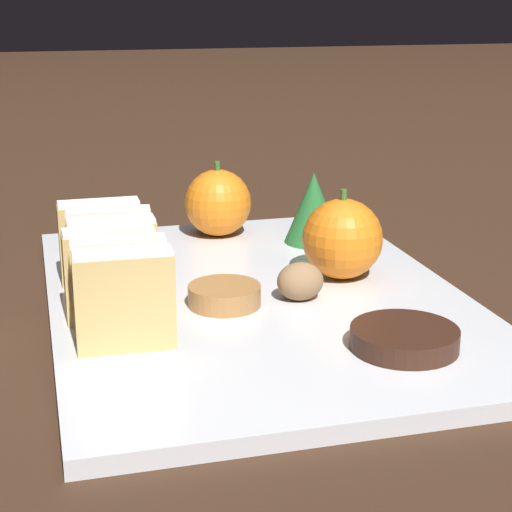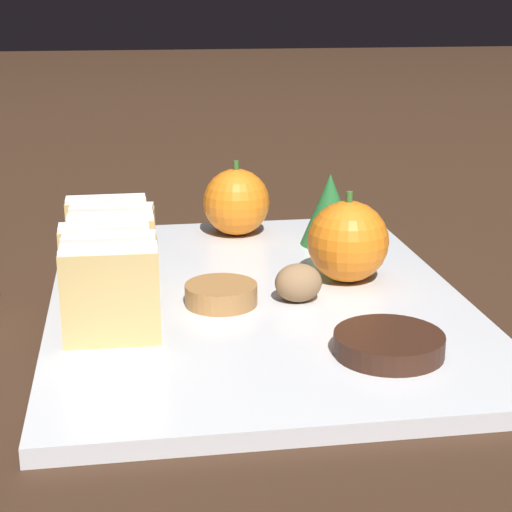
{
  "view_description": "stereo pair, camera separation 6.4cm",
  "coord_description": "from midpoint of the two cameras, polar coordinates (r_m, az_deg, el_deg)",
  "views": [
    {
      "loc": [
        -0.16,
        -0.6,
        0.23
      ],
      "look_at": [
        0.0,
        0.0,
        0.04
      ],
      "focal_mm": 60.0,
      "sensor_mm": 36.0,
      "label": 1
    },
    {
      "loc": [
        -0.09,
        -0.61,
        0.23
      ],
      "look_at": [
        0.0,
        0.0,
        0.04
      ],
      "focal_mm": 60.0,
      "sensor_mm": 36.0,
      "label": 2
    }
  ],
  "objects": [
    {
      "name": "ground_plane",
      "position": [
        0.66,
        -2.81,
        -3.54
      ],
      "size": [
        6.0,
        6.0,
        0.0
      ],
      "primitive_type": "plane",
      "color": "#382316"
    },
    {
      "name": "serving_platter",
      "position": [
        0.66,
        -2.82,
        -3.05
      ],
      "size": [
        0.31,
        0.42,
        0.01
      ],
      "color": "silver",
      "rests_on": "ground_plane"
    },
    {
      "name": "stollen_slice_front",
      "position": [
        0.56,
        -12.05,
        -2.96
      ],
      "size": [
        0.06,
        0.02,
        0.07
      ],
      "color": "tan",
      "rests_on": "serving_platter"
    },
    {
      "name": "stollen_slice_second",
      "position": [
        0.58,
        -12.2,
        -2.05
      ],
      "size": [
        0.06,
        0.02,
        0.07
      ],
      "color": "tan",
      "rests_on": "serving_platter"
    },
    {
      "name": "stollen_slice_third",
      "position": [
        0.61,
        -12.7,
        -1.25
      ],
      "size": [
        0.06,
        0.02,
        0.07
      ],
      "color": "tan",
      "rests_on": "serving_platter"
    },
    {
      "name": "stollen_slice_fourth",
      "position": [
        0.63,
        -12.43,
        -0.45
      ],
      "size": [
        0.06,
        0.02,
        0.07
      ],
      "color": "tan",
      "rests_on": "serving_platter"
    },
    {
      "name": "stollen_slice_fifth",
      "position": [
        0.66,
        -12.47,
        0.25
      ],
      "size": [
        0.07,
        0.03,
        0.07
      ],
      "color": "tan",
      "rests_on": "serving_platter"
    },
    {
      "name": "stollen_slice_sixth",
      "position": [
        0.69,
        -12.99,
        0.87
      ],
      "size": [
        0.06,
        0.02,
        0.07
      ],
      "color": "tan",
      "rests_on": "serving_platter"
    },
    {
      "name": "orange_near",
      "position": [
        0.8,
        -4.86,
        3.53
      ],
      "size": [
        0.06,
        0.06,
        0.07
      ],
      "color": "orange",
      "rests_on": "serving_platter"
    },
    {
      "name": "orange_far",
      "position": [
        0.68,
        3.1,
        1.11
      ],
      "size": [
        0.06,
        0.06,
        0.07
      ],
      "color": "orange",
      "rests_on": "serving_platter"
    },
    {
      "name": "walnut",
      "position": [
        0.64,
        0.08,
        -1.74
      ],
      "size": [
        0.04,
        0.03,
        0.03
      ],
      "color": "#8E6B47",
      "rests_on": "serving_platter"
    },
    {
      "name": "chocolate_cookie",
      "position": [
        0.56,
        6.61,
        -5.54
      ],
      "size": [
        0.07,
        0.07,
        0.01
      ],
      "color": "#381E14",
      "rests_on": "serving_platter"
    },
    {
      "name": "gingerbread_cookie",
      "position": [
        0.63,
        -5.06,
        -2.68
      ],
      "size": [
        0.05,
        0.05,
        0.02
      ],
      "color": "#A3703D",
      "rests_on": "serving_platter"
    },
    {
      "name": "evergreen_sprig",
      "position": [
        0.78,
        1.48,
        3.22
      ],
      "size": [
        0.05,
        0.05,
        0.07
      ],
      "color": "#23662D",
      "rests_on": "serving_platter"
    }
  ]
}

